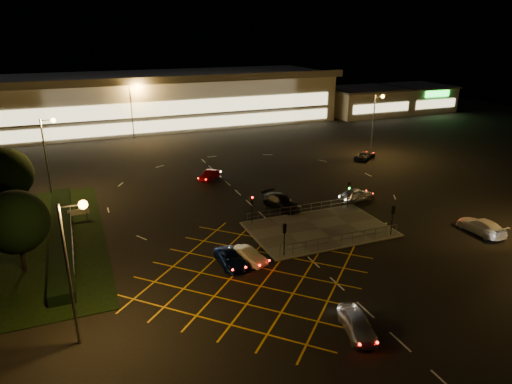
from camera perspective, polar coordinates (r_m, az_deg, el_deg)
name	(u,v)px	position (r m, az deg, el deg)	size (l,w,h in m)	color
ground	(294,225)	(49.08, 4.72, -4.17)	(180.00, 180.00, 0.00)	black
pedestrian_island	(319,229)	(48.34, 7.92, -4.61)	(14.00, 9.00, 0.12)	#4C4944
grass_verge	(6,246)	(50.54, -28.74, -5.92)	(18.00, 30.00, 0.08)	black
hedge	(61,233)	(49.87, -23.15, -4.77)	(2.00, 26.00, 1.00)	black
supermarket	(169,98)	(104.92, -10.81, 11.46)	(72.00, 26.50, 10.50)	beige
retail_unit_a	(364,101)	(116.27, 13.34, 11.02)	(18.80, 14.80, 6.35)	beige
retail_unit_b	(416,97)	(126.10, 19.43, 11.09)	(14.80, 14.80, 6.35)	beige
streetlight_sw	(73,254)	(30.91, -21.88, -7.24)	(1.78, 0.56, 10.03)	slate
streetlight_nw	(49,148)	(59.48, -24.51, 5.06)	(1.78, 0.56, 10.03)	slate
streetlight_ne	(376,117)	(76.08, 14.76, 9.06)	(1.78, 0.56, 10.03)	slate
streetlight_far_left	(133,104)	(89.57, -15.07, 10.57)	(1.78, 0.56, 10.03)	slate
streetlight_far_right	(316,92)	(104.20, 7.56, 12.27)	(1.78, 0.56, 10.03)	slate
signal_sw	(284,233)	(41.58, 3.57, -5.14)	(0.28, 0.30, 3.15)	black
signal_se	(393,214)	(47.65, 16.72, -2.64)	(0.28, 0.30, 3.15)	black
signal_nw	(252,204)	(48.32, -0.51, -1.45)	(0.28, 0.30, 3.15)	black
signal_ne	(349,189)	(53.63, 11.50, 0.32)	(0.28, 0.30, 3.15)	black
tree_c	(6,174)	(56.41, -28.82, 1.95)	(5.76, 5.76, 7.84)	black
tree_e	(16,222)	(43.04, -27.83, -3.34)	(5.40, 5.40, 7.35)	black
car_near_silver	(357,323)	(33.35, 12.51, -15.73)	(1.76, 4.37, 1.49)	silver
car_queue_white	(248,256)	(41.30, -1.06, -7.95)	(1.36, 3.91, 1.29)	silver
car_left_blue	(231,258)	(40.93, -3.16, -8.29)	(2.05, 4.45, 1.24)	#0D1E4E
car_far_dkgrey	(281,202)	(53.28, 3.20, -1.23)	(2.21, 5.43, 1.57)	black
car_right_silver	(356,194)	(56.94, 12.43, -0.30)	(1.82, 4.52, 1.54)	silver
car_circ_red	(210,175)	(63.74, -5.82, 2.11)	(1.35, 3.87, 1.28)	maroon
car_east_grey	(365,156)	(75.44, 13.49, 4.46)	(2.13, 4.61, 1.28)	black
car_approach_white	(481,226)	(52.25, 26.32, -3.83)	(2.13, 5.25, 1.52)	silver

